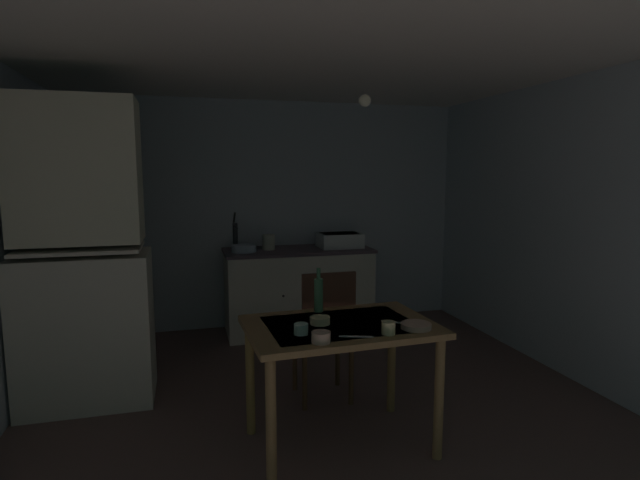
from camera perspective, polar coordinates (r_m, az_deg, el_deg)
ground_plane at (r=3.77m, az=0.06°, el=-18.21°), size 5.13×5.13×0.00m
wall_back at (r=5.43m, az=-5.66°, el=2.91°), size 4.23×0.10×2.40m
wall_right at (r=4.47m, az=27.23°, el=1.05°), size 0.10×4.12×2.40m
ceiling_slab at (r=3.49m, az=0.06°, el=20.92°), size 4.23×4.12×0.10m
hutch_cabinet at (r=3.89m, az=-25.45°, el=-2.50°), size 0.89×0.56×2.16m
counter_cabinet at (r=5.23m, az=-2.50°, el=-5.72°), size 1.51×0.64×0.87m
sink_basin at (r=5.25m, az=2.25°, el=0.01°), size 0.44×0.34×0.15m
hand_pump at (r=5.07m, az=-9.65°, el=0.67°), size 0.05×0.27×0.39m
mixing_bowl_counter at (r=5.00m, az=-8.69°, el=-0.95°), size 0.25×0.25×0.07m
stoneware_crock at (r=5.11m, az=-5.89°, el=-0.25°), size 0.13×0.13×0.15m
dining_table at (r=3.02m, az=2.35°, el=-11.46°), size 1.14×0.79×0.76m
chair_far_side at (r=3.63m, az=0.55°, el=-10.69°), size 0.40×0.40×0.97m
serving_bowl_wide at (r=2.95m, az=10.92°, el=-9.60°), size 0.17×0.17×0.03m
soup_bowl_small at (r=2.66m, az=0.11°, el=-11.05°), size 0.10×0.10×0.06m
sauce_dish at (r=2.98m, az=-0.01°, el=-9.16°), size 0.12×0.12×0.04m
mug_dark at (r=2.80m, az=-2.19°, el=-10.12°), size 0.08×0.08×0.06m
teacup_mint at (r=2.82m, az=7.82°, el=-9.93°), size 0.08×0.08×0.07m
glass_bottle at (r=3.21m, az=-0.17°, el=-6.19°), size 0.06×0.06×0.28m
table_knife at (r=2.76m, az=4.13°, el=-10.95°), size 0.18×0.08×0.00m
teaspoon_near_bowl at (r=3.04m, az=8.11°, el=-9.24°), size 0.11×0.09×0.00m
pendant_bulb at (r=3.38m, az=5.14°, el=15.58°), size 0.08×0.08×0.08m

